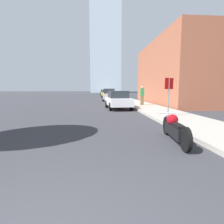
{
  "coord_description": "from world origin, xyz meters",
  "views": [
    {
      "loc": [
        0.72,
        -1.23,
        1.61
      ],
      "look_at": [
        1.26,
        5.32,
        0.77
      ],
      "focal_mm": 28.0,
      "sensor_mm": 36.0,
      "label": 1
    }
  ],
  "objects_px": {
    "stop_sign": "(169,90)",
    "pedestrian": "(142,95)",
    "parked_car_blue": "(105,93)",
    "motorcycle": "(174,128)",
    "parked_car_yellow": "(106,93)",
    "parked_car_white": "(118,100)",
    "parked_car_silver": "(109,95)",
    "parked_car_green": "(103,92)"
  },
  "relations": [
    {
      "from": "stop_sign",
      "to": "pedestrian",
      "type": "relative_size",
      "value": 1.15
    },
    {
      "from": "parked_car_blue",
      "to": "motorcycle",
      "type": "bearing_deg",
      "value": -84.02
    },
    {
      "from": "parked_car_yellow",
      "to": "parked_car_blue",
      "type": "distance_m",
      "value": 11.51
    },
    {
      "from": "parked_car_yellow",
      "to": "motorcycle",
      "type": "bearing_deg",
      "value": -91.01
    },
    {
      "from": "motorcycle",
      "to": "parked_car_white",
      "type": "bearing_deg",
      "value": 100.51
    },
    {
      "from": "parked_car_silver",
      "to": "parked_car_yellow",
      "type": "bearing_deg",
      "value": 91.08
    },
    {
      "from": "parked_car_silver",
      "to": "parked_car_white",
      "type": "bearing_deg",
      "value": -88.16
    },
    {
      "from": "motorcycle",
      "to": "parked_car_green",
      "type": "xyz_separation_m",
      "value": [
        -0.45,
        56.1,
        0.45
      ]
    },
    {
      "from": "parked_car_silver",
      "to": "stop_sign",
      "type": "relative_size",
      "value": 1.83
    },
    {
      "from": "parked_car_yellow",
      "to": "parked_car_green",
      "type": "bearing_deg",
      "value": 87.19
    },
    {
      "from": "parked_car_yellow",
      "to": "parked_car_green",
      "type": "xyz_separation_m",
      "value": [
        0.24,
        24.16,
        0.03
      ]
    },
    {
      "from": "parked_car_silver",
      "to": "parked_car_green",
      "type": "relative_size",
      "value": 0.82
    },
    {
      "from": "parked_car_blue",
      "to": "stop_sign",
      "type": "xyz_separation_m",
      "value": [
        1.93,
        -39.3,
        0.77
      ]
    },
    {
      "from": "parked_car_silver",
      "to": "parked_car_green",
      "type": "bearing_deg",
      "value": 90.92
    },
    {
      "from": "parked_car_green",
      "to": "pedestrian",
      "type": "xyz_separation_m",
      "value": [
        2.34,
        -44.7,
        0.24
      ]
    },
    {
      "from": "parked_car_silver",
      "to": "stop_sign",
      "type": "bearing_deg",
      "value": -80.6
    },
    {
      "from": "motorcycle",
      "to": "parked_car_silver",
      "type": "distance_m",
      "value": 20.2
    },
    {
      "from": "parked_car_white",
      "to": "motorcycle",
      "type": "bearing_deg",
      "value": -89.95
    },
    {
      "from": "parked_car_silver",
      "to": "parked_car_green",
      "type": "xyz_separation_m",
      "value": [
        0.31,
        35.92,
        -0.01
      ]
    },
    {
      "from": "stop_sign",
      "to": "parked_car_blue",
      "type": "bearing_deg",
      "value": 92.82
    },
    {
      "from": "parked_car_yellow",
      "to": "stop_sign",
      "type": "xyz_separation_m",
      "value": [
        2.18,
        -27.8,
        0.75
      ]
    },
    {
      "from": "parked_car_green",
      "to": "parked_car_yellow",
      "type": "bearing_deg",
      "value": -86.09
    },
    {
      "from": "pedestrian",
      "to": "parked_car_silver",
      "type": "bearing_deg",
      "value": 106.75
    },
    {
      "from": "parked_car_blue",
      "to": "stop_sign",
      "type": "distance_m",
      "value": 39.36
    },
    {
      "from": "parked_car_green",
      "to": "pedestrian",
      "type": "bearing_deg",
      "value": -82.52
    },
    {
      "from": "pedestrian",
      "to": "motorcycle",
      "type": "bearing_deg",
      "value": -99.41
    },
    {
      "from": "parked_car_white",
      "to": "parked_car_silver",
      "type": "bearing_deg",
      "value": 86.4
    },
    {
      "from": "parked_car_silver",
      "to": "parked_car_blue",
      "type": "distance_m",
      "value": 23.27
    },
    {
      "from": "parked_car_white",
      "to": "stop_sign",
      "type": "bearing_deg",
      "value": -71.83
    },
    {
      "from": "motorcycle",
      "to": "parked_car_blue",
      "type": "height_order",
      "value": "parked_car_blue"
    },
    {
      "from": "parked_car_white",
      "to": "stop_sign",
      "type": "height_order",
      "value": "stop_sign"
    },
    {
      "from": "motorcycle",
      "to": "parked_car_green",
      "type": "bearing_deg",
      "value": 96.89
    },
    {
      "from": "parked_car_green",
      "to": "parked_car_white",
      "type": "bearing_deg",
      "value": -85.8
    },
    {
      "from": "parked_car_green",
      "to": "stop_sign",
      "type": "xyz_separation_m",
      "value": [
        1.94,
        -51.95,
        0.72
      ]
    },
    {
      "from": "motorcycle",
      "to": "parked_car_yellow",
      "type": "distance_m",
      "value": 31.95
    },
    {
      "from": "pedestrian",
      "to": "parked_car_blue",
      "type": "bearing_deg",
      "value": 94.15
    },
    {
      "from": "parked_car_silver",
      "to": "parked_car_blue",
      "type": "xyz_separation_m",
      "value": [
        0.32,
        23.27,
        -0.06
      ]
    },
    {
      "from": "parked_car_white",
      "to": "parked_car_silver",
      "type": "relative_size",
      "value": 1.06
    },
    {
      "from": "parked_car_white",
      "to": "pedestrian",
      "type": "bearing_deg",
      "value": 33.0
    },
    {
      "from": "parked_car_white",
      "to": "parked_car_blue",
      "type": "bearing_deg",
      "value": 85.57
    },
    {
      "from": "parked_car_green",
      "to": "stop_sign",
      "type": "height_order",
      "value": "stop_sign"
    },
    {
      "from": "parked_car_silver",
      "to": "parked_car_yellow",
      "type": "distance_m",
      "value": 11.76
    }
  ]
}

